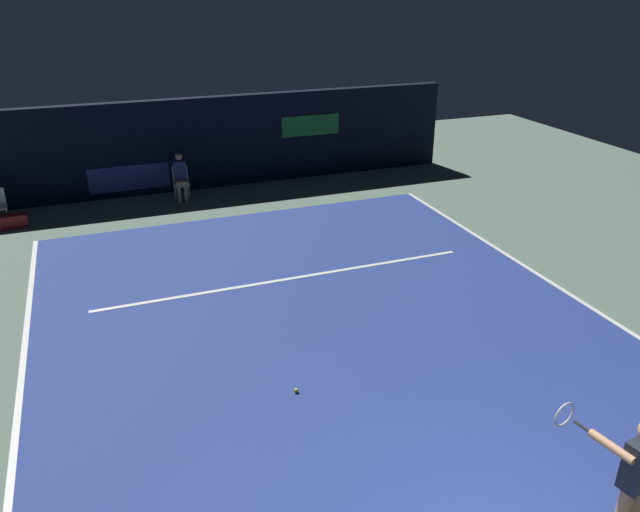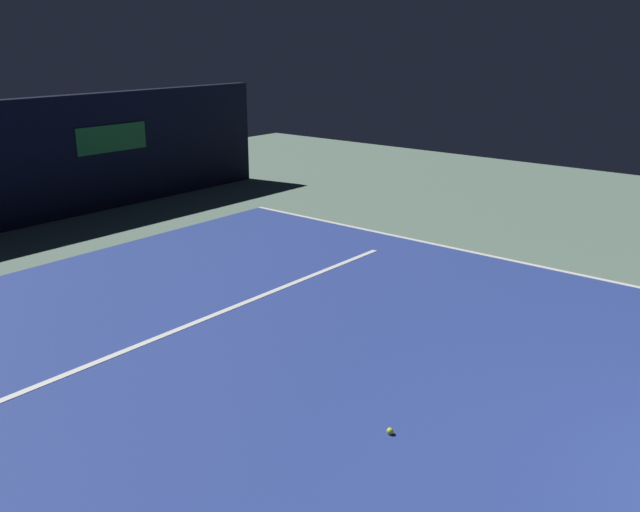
{
  "view_description": "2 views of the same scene",
  "coord_description": "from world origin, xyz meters",
  "px_view_note": "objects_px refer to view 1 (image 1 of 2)",
  "views": [
    {
      "loc": [
        -3.41,
        -3.56,
        5.66
      ],
      "look_at": [
        0.18,
        5.95,
        1.07
      ],
      "focal_mm": 34.81,
      "sensor_mm": 36.0,
      "label": 1
    },
    {
      "loc": [
        -6.13,
        0.39,
        3.82
      ],
      "look_at": [
        0.7,
        6.0,
        0.96
      ],
      "focal_mm": 38.54,
      "sensor_mm": 36.0,
      "label": 2
    }
  ],
  "objects_px": {
    "line_judge_on_chair": "(181,176)",
    "tennis_ball": "(296,390)",
    "tennis_player": "(634,479)",
    "equipment_bag": "(9,221)"
  },
  "relations": [
    {
      "from": "tennis_player",
      "to": "tennis_ball",
      "type": "distance_m",
      "value": 4.59
    },
    {
      "from": "tennis_ball",
      "to": "equipment_bag",
      "type": "bearing_deg",
      "value": 116.9
    },
    {
      "from": "line_judge_on_chair",
      "to": "tennis_player",
      "type": "bearing_deg",
      "value": -79.41
    },
    {
      "from": "tennis_player",
      "to": "line_judge_on_chair",
      "type": "relative_size",
      "value": 1.31
    },
    {
      "from": "line_judge_on_chair",
      "to": "tennis_ball",
      "type": "height_order",
      "value": "line_judge_on_chair"
    },
    {
      "from": "line_judge_on_chair",
      "to": "tennis_ball",
      "type": "distance_m",
      "value": 9.48
    },
    {
      "from": "tennis_player",
      "to": "line_judge_on_chair",
      "type": "bearing_deg",
      "value": 100.59
    },
    {
      "from": "tennis_player",
      "to": "line_judge_on_chair",
      "type": "height_order",
      "value": "tennis_player"
    },
    {
      "from": "tennis_player",
      "to": "tennis_ball",
      "type": "relative_size",
      "value": 25.44
    },
    {
      "from": "tennis_ball",
      "to": "tennis_player",
      "type": "bearing_deg",
      "value": -58.45
    }
  ]
}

